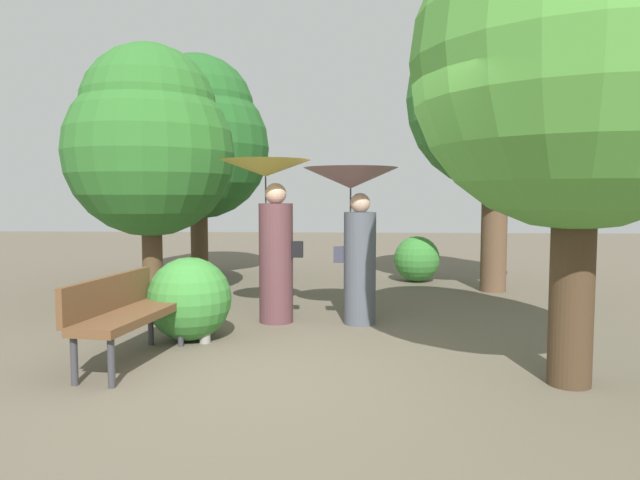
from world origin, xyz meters
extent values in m
plane|color=brown|center=(0.00, 0.00, 0.00)|extent=(40.00, 40.00, 0.00)
cylinder|color=#563338|center=(-0.52, 2.10, 0.75)|extent=(0.43, 0.43, 1.50)
sphere|color=tan|center=(-0.52, 2.10, 1.62)|extent=(0.27, 0.27, 0.27)
cylinder|color=#333338|center=(-0.65, 2.11, 1.41)|extent=(0.02, 0.02, 0.85)
cone|color=#D8C64C|center=(-0.65, 2.11, 1.93)|extent=(1.13, 1.13, 0.21)
cube|color=black|center=(-0.25, 2.06, 0.93)|extent=(0.14, 0.10, 0.20)
cylinder|color=#474C56|center=(0.52, 2.06, 0.70)|extent=(0.40, 0.40, 1.39)
sphere|color=tan|center=(0.52, 2.06, 1.50)|extent=(0.25, 0.25, 0.25)
cylinder|color=#333338|center=(0.41, 2.07, 1.30)|extent=(0.02, 0.02, 0.77)
cone|color=gray|center=(0.41, 2.07, 1.81)|extent=(1.16, 1.16, 0.25)
cube|color=#333342|center=(0.27, 2.09, 0.86)|extent=(0.14, 0.10, 0.20)
cylinder|color=#38383D|center=(-1.56, -0.46, 0.22)|extent=(0.06, 0.06, 0.44)
cylinder|color=#38383D|center=(-1.90, -0.42, 0.22)|extent=(0.06, 0.06, 0.44)
cylinder|color=#38383D|center=(-1.38, 0.87, 0.22)|extent=(0.06, 0.06, 0.44)
cylinder|color=#38383D|center=(-1.72, 0.91, 0.22)|extent=(0.06, 0.06, 0.44)
cube|color=brown|center=(-1.64, 0.23, 0.46)|extent=(0.63, 1.54, 0.08)
cube|color=brown|center=(-1.88, 0.26, 0.66)|extent=(0.26, 1.49, 0.35)
cylinder|color=#4C3823|center=(-2.59, 6.10, 1.69)|extent=(0.34, 0.34, 3.38)
sphere|color=#235B23|center=(-2.59, 6.10, 2.54)|extent=(2.78, 2.78, 2.78)
sphere|color=#235B23|center=(-2.59, 6.10, 3.21)|extent=(2.23, 2.23, 2.23)
cylinder|color=#42301E|center=(2.26, -0.16, 1.78)|extent=(0.36, 0.36, 3.56)
sphere|color=#4C9338|center=(2.26, -0.16, 2.67)|extent=(2.74, 2.74, 2.74)
cylinder|color=#4C3823|center=(-2.54, 3.30, 1.48)|extent=(0.30, 0.30, 2.96)
sphere|color=#2D6B28|center=(-2.54, 3.30, 2.22)|extent=(2.45, 2.45, 2.45)
sphere|color=#2D6B28|center=(-2.54, 3.30, 2.81)|extent=(1.96, 1.96, 1.96)
cylinder|color=brown|center=(2.79, 4.62, 2.11)|extent=(0.42, 0.42, 4.22)
sphere|color=#428C3D|center=(2.79, 4.62, 3.17)|extent=(2.96, 2.96, 2.96)
sphere|color=#428C3D|center=(2.79, 4.62, 4.01)|extent=(2.36, 2.36, 2.36)
sphere|color=#387F33|center=(-1.36, 1.13, 0.46)|extent=(0.92, 0.92, 0.92)
sphere|color=#387F33|center=(1.63, 5.64, 0.42)|extent=(0.85, 0.85, 0.85)
cylinder|color=gray|center=(-1.16, 1.02, 0.36)|extent=(0.12, 0.12, 0.71)
camera|label=1|loc=(0.42, -4.97, 1.58)|focal=32.00mm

